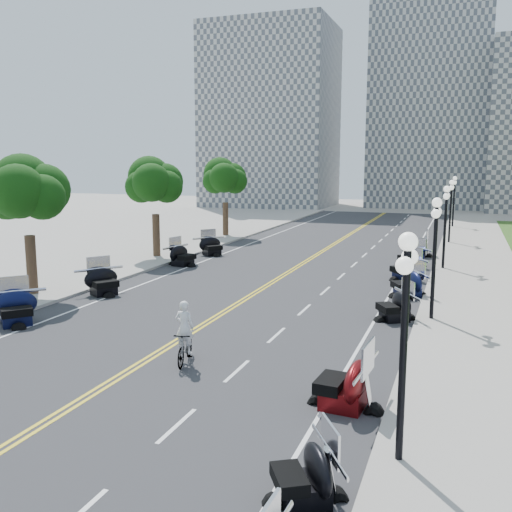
% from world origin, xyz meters
% --- Properties ---
extents(ground, '(160.00, 160.00, 0.00)m').
position_xyz_m(ground, '(0.00, 0.00, 0.00)').
color(ground, gray).
extents(road, '(16.00, 90.00, 0.01)m').
position_xyz_m(road, '(0.00, 10.00, 0.00)').
color(road, '#333335').
rests_on(road, ground).
extents(centerline_yellow_a, '(0.12, 90.00, 0.00)m').
position_xyz_m(centerline_yellow_a, '(-0.12, 10.00, 0.01)').
color(centerline_yellow_a, yellow).
rests_on(centerline_yellow_a, road).
extents(centerline_yellow_b, '(0.12, 90.00, 0.00)m').
position_xyz_m(centerline_yellow_b, '(0.12, 10.00, 0.01)').
color(centerline_yellow_b, yellow).
rests_on(centerline_yellow_b, road).
extents(edge_line_north, '(0.12, 90.00, 0.00)m').
position_xyz_m(edge_line_north, '(6.40, 10.00, 0.01)').
color(edge_line_north, white).
rests_on(edge_line_north, road).
extents(edge_line_south, '(0.12, 90.00, 0.00)m').
position_xyz_m(edge_line_south, '(-6.40, 10.00, 0.01)').
color(edge_line_south, white).
rests_on(edge_line_south, road).
extents(lane_dash_4, '(0.12, 2.00, 0.00)m').
position_xyz_m(lane_dash_4, '(3.20, -8.00, 0.01)').
color(lane_dash_4, white).
rests_on(lane_dash_4, road).
extents(lane_dash_5, '(0.12, 2.00, 0.00)m').
position_xyz_m(lane_dash_5, '(3.20, -4.00, 0.01)').
color(lane_dash_5, white).
rests_on(lane_dash_5, road).
extents(lane_dash_6, '(0.12, 2.00, 0.00)m').
position_xyz_m(lane_dash_6, '(3.20, 0.00, 0.01)').
color(lane_dash_6, white).
rests_on(lane_dash_6, road).
extents(lane_dash_7, '(0.12, 2.00, 0.00)m').
position_xyz_m(lane_dash_7, '(3.20, 4.00, 0.01)').
color(lane_dash_7, white).
rests_on(lane_dash_7, road).
extents(lane_dash_8, '(0.12, 2.00, 0.00)m').
position_xyz_m(lane_dash_8, '(3.20, 8.00, 0.01)').
color(lane_dash_8, white).
rests_on(lane_dash_8, road).
extents(lane_dash_9, '(0.12, 2.00, 0.00)m').
position_xyz_m(lane_dash_9, '(3.20, 12.00, 0.01)').
color(lane_dash_9, white).
rests_on(lane_dash_9, road).
extents(lane_dash_10, '(0.12, 2.00, 0.00)m').
position_xyz_m(lane_dash_10, '(3.20, 16.00, 0.01)').
color(lane_dash_10, white).
rests_on(lane_dash_10, road).
extents(lane_dash_11, '(0.12, 2.00, 0.00)m').
position_xyz_m(lane_dash_11, '(3.20, 20.00, 0.01)').
color(lane_dash_11, white).
rests_on(lane_dash_11, road).
extents(lane_dash_12, '(0.12, 2.00, 0.00)m').
position_xyz_m(lane_dash_12, '(3.20, 24.00, 0.01)').
color(lane_dash_12, white).
rests_on(lane_dash_12, road).
extents(lane_dash_13, '(0.12, 2.00, 0.00)m').
position_xyz_m(lane_dash_13, '(3.20, 28.00, 0.01)').
color(lane_dash_13, white).
rests_on(lane_dash_13, road).
extents(lane_dash_14, '(0.12, 2.00, 0.00)m').
position_xyz_m(lane_dash_14, '(3.20, 32.00, 0.01)').
color(lane_dash_14, white).
rests_on(lane_dash_14, road).
extents(lane_dash_15, '(0.12, 2.00, 0.00)m').
position_xyz_m(lane_dash_15, '(3.20, 36.00, 0.01)').
color(lane_dash_15, white).
rests_on(lane_dash_15, road).
extents(lane_dash_16, '(0.12, 2.00, 0.00)m').
position_xyz_m(lane_dash_16, '(3.20, 40.00, 0.01)').
color(lane_dash_16, white).
rests_on(lane_dash_16, road).
extents(lane_dash_17, '(0.12, 2.00, 0.00)m').
position_xyz_m(lane_dash_17, '(3.20, 44.00, 0.01)').
color(lane_dash_17, white).
rests_on(lane_dash_17, road).
extents(lane_dash_18, '(0.12, 2.00, 0.00)m').
position_xyz_m(lane_dash_18, '(3.20, 48.00, 0.01)').
color(lane_dash_18, white).
rests_on(lane_dash_18, road).
extents(lane_dash_19, '(0.12, 2.00, 0.00)m').
position_xyz_m(lane_dash_19, '(3.20, 52.00, 0.01)').
color(lane_dash_19, white).
rests_on(lane_dash_19, road).
extents(sidewalk_north, '(5.00, 90.00, 0.15)m').
position_xyz_m(sidewalk_north, '(10.50, 10.00, 0.07)').
color(sidewalk_north, '#9E9991').
rests_on(sidewalk_north, ground).
extents(sidewalk_south, '(5.00, 90.00, 0.15)m').
position_xyz_m(sidewalk_south, '(-10.50, 10.00, 0.07)').
color(sidewalk_south, '#9E9991').
rests_on(sidewalk_south, ground).
extents(distant_block_a, '(18.00, 14.00, 26.00)m').
position_xyz_m(distant_block_a, '(-18.00, 62.00, 13.00)').
color(distant_block_a, gray).
rests_on(distant_block_a, ground).
extents(distant_block_b, '(16.00, 12.00, 30.00)m').
position_xyz_m(distant_block_b, '(4.00, 68.00, 15.00)').
color(distant_block_b, gray).
rests_on(distant_block_b, ground).
extents(street_lamp_1, '(0.50, 1.20, 4.90)m').
position_xyz_m(street_lamp_1, '(8.60, -8.00, 2.60)').
color(street_lamp_1, black).
rests_on(street_lamp_1, sidewalk_north).
extents(street_lamp_2, '(0.50, 1.20, 4.90)m').
position_xyz_m(street_lamp_2, '(8.60, 4.00, 2.60)').
color(street_lamp_2, black).
rests_on(street_lamp_2, sidewalk_north).
extents(street_lamp_3, '(0.50, 1.20, 4.90)m').
position_xyz_m(street_lamp_3, '(8.60, 16.00, 2.60)').
color(street_lamp_3, black).
rests_on(street_lamp_3, sidewalk_north).
extents(street_lamp_4, '(0.50, 1.20, 4.90)m').
position_xyz_m(street_lamp_4, '(8.60, 28.00, 2.60)').
color(street_lamp_4, black).
rests_on(street_lamp_4, sidewalk_north).
extents(street_lamp_5, '(0.50, 1.20, 4.90)m').
position_xyz_m(street_lamp_5, '(8.60, 40.00, 2.60)').
color(street_lamp_5, black).
rests_on(street_lamp_5, sidewalk_north).
extents(tree_2, '(4.80, 4.80, 9.20)m').
position_xyz_m(tree_2, '(-10.00, 2.00, 4.75)').
color(tree_2, '#235619').
rests_on(tree_2, sidewalk_south).
extents(tree_3, '(4.80, 4.80, 9.20)m').
position_xyz_m(tree_3, '(-10.00, 14.00, 4.75)').
color(tree_3, '#235619').
rests_on(tree_3, sidewalk_south).
extents(tree_4, '(4.80, 4.80, 9.20)m').
position_xyz_m(tree_4, '(-10.00, 26.00, 4.75)').
color(tree_4, '#235619').
rests_on(tree_4, sidewalk_south).
extents(motorcycle_n_3, '(2.48, 2.48, 1.27)m').
position_xyz_m(motorcycle_n_3, '(7.02, -10.02, 0.63)').
color(motorcycle_n_3, black).
rests_on(motorcycle_n_3, road).
extents(motorcycle_n_4, '(2.36, 2.36, 1.53)m').
position_xyz_m(motorcycle_n_4, '(6.88, -5.49, 0.77)').
color(motorcycle_n_4, '#590A0C').
rests_on(motorcycle_n_4, road).
extents(motorcycle_n_6, '(2.71, 2.71, 1.38)m').
position_xyz_m(motorcycle_n_6, '(7.15, 3.63, 0.69)').
color(motorcycle_n_6, black).
rests_on(motorcycle_n_6, road).
extents(motorcycle_n_7, '(2.83, 2.83, 1.46)m').
position_xyz_m(motorcycle_n_7, '(7.25, 8.07, 0.73)').
color(motorcycle_n_7, black).
rests_on(motorcycle_n_7, road).
extents(motorcycle_n_8, '(3.00, 3.00, 1.50)m').
position_xyz_m(motorcycle_n_8, '(6.76, 12.17, 0.75)').
color(motorcycle_n_8, black).
rests_on(motorcycle_n_8, road).
extents(motorcycle_n_9, '(2.97, 2.97, 1.48)m').
position_xyz_m(motorcycle_n_9, '(6.72, 16.31, 0.74)').
color(motorcycle_n_9, black).
rests_on(motorcycle_n_9, road).
extents(motorcycle_n_10, '(2.47, 2.47, 1.55)m').
position_xyz_m(motorcycle_n_10, '(6.70, 20.67, 0.77)').
color(motorcycle_n_10, black).
rests_on(motorcycle_n_10, road).
extents(motorcycle_s_5, '(3.09, 3.09, 1.53)m').
position_xyz_m(motorcycle_s_5, '(-7.10, -2.26, 0.77)').
color(motorcycle_s_5, black).
rests_on(motorcycle_s_5, road).
extents(motorcycle_s_6, '(2.98, 2.98, 1.50)m').
position_xyz_m(motorcycle_s_6, '(-6.92, 3.43, 0.75)').
color(motorcycle_s_6, black).
rests_on(motorcycle_s_6, road).
extents(motorcycle_s_8, '(2.50, 2.50, 1.47)m').
position_xyz_m(motorcycle_s_8, '(-6.92, 11.90, 0.74)').
color(motorcycle_s_8, black).
rests_on(motorcycle_s_8, road).
extents(motorcycle_s_9, '(2.93, 2.93, 1.45)m').
position_xyz_m(motorcycle_s_9, '(-6.91, 16.29, 0.73)').
color(motorcycle_s_9, black).
rests_on(motorcycle_s_9, road).
extents(bicycle, '(0.94, 1.94, 1.12)m').
position_xyz_m(bicycle, '(1.34, -3.92, 0.56)').
color(bicycle, '#A51414').
rests_on(bicycle, road).
extents(cyclist_rider, '(0.64, 0.42, 1.75)m').
position_xyz_m(cyclist_rider, '(1.34, -3.92, 2.00)').
color(cyclist_rider, silver).
rests_on(cyclist_rider, bicycle).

